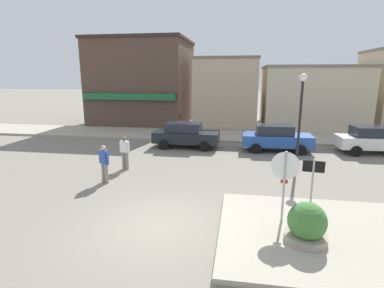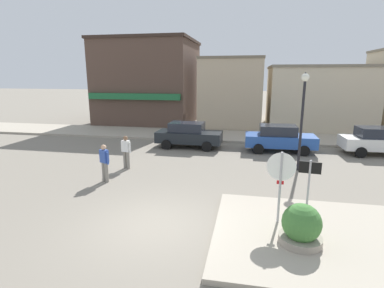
{
  "view_description": "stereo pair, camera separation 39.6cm",
  "coord_description": "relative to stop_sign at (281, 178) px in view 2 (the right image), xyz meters",
  "views": [
    {
      "loc": [
        2.28,
        -7.95,
        4.42
      ],
      "look_at": [
        0.27,
        4.5,
        1.5
      ],
      "focal_mm": 28.0,
      "sensor_mm": 36.0,
      "label": 1
    },
    {
      "loc": [
        2.67,
        -7.88,
        4.42
      ],
      "look_at": [
        0.27,
        4.5,
        1.5
      ],
      "focal_mm": 28.0,
      "sensor_mm": 36.0,
      "label": 2
    }
  ],
  "objects": [
    {
      "name": "ground_plane",
      "position": [
        -3.62,
        -0.61,
        -1.52
      ],
      "size": [
        160.0,
        160.0,
        0.0
      ],
      "primitive_type": "plane",
      "color": "gray"
    },
    {
      "name": "sidewalk_corner",
      "position": [
        1.39,
        -0.56,
        -1.44
      ],
      "size": [
        6.4,
        4.8,
        0.15
      ],
      "primitive_type": "cube",
      "color": "#A89E8C",
      "rests_on": "ground"
    },
    {
      "name": "kerb_far",
      "position": [
        -3.62,
        12.97,
        -1.44
      ],
      "size": [
        80.0,
        4.0,
        0.15
      ],
      "primitive_type": "cube",
      "color": "#A89E8C",
      "rests_on": "ground"
    },
    {
      "name": "stop_sign",
      "position": [
        0.0,
        0.0,
        0.0
      ],
      "size": [
        0.81,
        0.13,
        2.3
      ],
      "color": "#9E9EA3",
      "rests_on": "ground"
    },
    {
      "name": "one_way_sign",
      "position": [
        0.78,
        0.01,
        -0.19
      ],
      "size": [
        0.6,
        0.09,
        2.1
      ],
      "color": "#9E9EA3",
      "rests_on": "ground"
    },
    {
      "name": "planter",
      "position": [
        0.47,
        -1.08,
        -0.96
      ],
      "size": [
        1.1,
        1.1,
        1.23
      ],
      "color": "gray",
      "rests_on": "ground"
    },
    {
      "name": "lamp_post",
      "position": [
        1.41,
        5.85,
        1.44
      ],
      "size": [
        0.36,
        0.36,
        4.54
      ],
      "color": "black",
      "rests_on": "ground"
    },
    {
      "name": "parked_car_nearest",
      "position": [
        -4.62,
        9.35,
        -0.71
      ],
      "size": [
        4.03,
        1.93,
        1.56
      ],
      "color": "black",
      "rests_on": "ground"
    },
    {
      "name": "parked_car_second",
      "position": [
        0.82,
        9.32,
        -0.71
      ],
      "size": [
        4.02,
        1.92,
        1.56
      ],
      "color": "#234C9E",
      "rests_on": "ground"
    },
    {
      "name": "parked_car_third",
      "position": [
        6.25,
        9.63,
        -0.71
      ],
      "size": [
        4.08,
        2.02,
        1.56
      ],
      "color": "white",
      "rests_on": "ground"
    },
    {
      "name": "pedestrian_crossing_near",
      "position": [
        -6.68,
        4.49,
        -0.65
      ],
      "size": [
        0.55,
        0.3,
        1.61
      ],
      "color": "gray",
      "rests_on": "ground"
    },
    {
      "name": "pedestrian_crossing_far",
      "position": [
        -6.83,
        2.6,
        -0.65
      ],
      "size": [
        0.53,
        0.36,
        1.61
      ],
      "color": "gray",
      "rests_on": "ground"
    },
    {
      "name": "building_corner_shop",
      "position": [
        -10.34,
        18.82,
        2.26
      ],
      "size": [
        8.5,
        8.18,
        7.55
      ],
      "color": "brown",
      "rests_on": "ground"
    },
    {
      "name": "building_storefront_left_near",
      "position": [
        -2.59,
        17.82,
        1.4
      ],
      "size": [
        5.2,
        5.64,
        5.84
      ],
      "color": "tan",
      "rests_on": "ground"
    },
    {
      "name": "building_storefront_left_mid",
      "position": [
        4.44,
        18.41,
        1.06
      ],
      "size": [
        7.86,
        7.39,
        5.15
      ],
      "color": "beige",
      "rests_on": "ground"
    }
  ]
}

